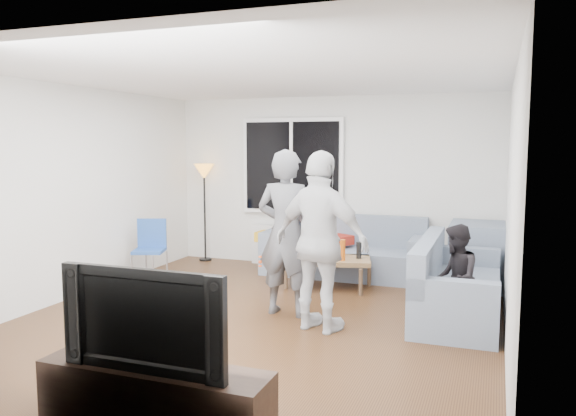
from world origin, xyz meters
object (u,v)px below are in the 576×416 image
at_px(sofa_right_section, 459,279).
at_px(tv_console, 155,398).
at_px(television, 153,316).
at_px(side_chair, 149,252).
at_px(floor_lamp, 205,213).
at_px(coffee_table, 328,273).
at_px(spectator_right, 455,279).
at_px(spectator_back, 290,230).
at_px(player_left, 286,233).
at_px(player_right, 321,242).
at_px(sofa_back_section, 343,246).

distance_m(sofa_right_section, tv_console, 3.72).
bearing_deg(television, side_chair, 124.35).
bearing_deg(floor_lamp, coffee_table, -23.01).
distance_m(sofa_right_section, spectator_right, 0.57).
bearing_deg(coffee_table, spectator_right, -37.04).
bearing_deg(spectator_back, television, -85.25).
relative_size(player_left, tv_console, 1.15).
relative_size(side_chair, floor_lamp, 0.55).
xyz_separation_m(floor_lamp, television, (2.35, -5.03, -0.00)).
height_order(sofa_right_section, spectator_back, spectator_back).
height_order(sofa_right_section, player_right, player_right).
bearing_deg(sofa_right_section, coffee_table, 66.89).
height_order(sofa_back_section, side_chair, side_chair).
xyz_separation_m(side_chair, spectator_right, (4.07, -0.70, 0.12)).
height_order(coffee_table, tv_console, tv_console).
bearing_deg(side_chair, floor_lamp, 70.43).
distance_m(coffee_table, tv_console, 4.02).
relative_size(sofa_back_section, coffee_table, 2.09).
bearing_deg(player_right, coffee_table, -59.50).
bearing_deg(spectator_right, side_chair, -105.12).
height_order(spectator_back, television, spectator_back).
height_order(player_right, television, player_right).
xyz_separation_m(sofa_back_section, player_left, (-0.12, -2.04, 0.49)).
bearing_deg(sofa_back_section, tv_console, -90.30).
height_order(sofa_back_section, player_right, player_right).
xyz_separation_m(player_left, tv_console, (0.09, -2.73, -0.70)).
distance_m(coffee_table, spectator_back, 1.20).
height_order(sofa_back_section, floor_lamp, floor_lamp).
bearing_deg(player_right, sofa_back_section, -63.87).
bearing_deg(player_right, tv_console, 96.13).
distance_m(player_left, television, 2.73).
bearing_deg(player_left, sofa_right_section, -159.67).
bearing_deg(side_chair, spectator_right, -29.39).
bearing_deg(side_chair, coffee_table, -5.87).
bearing_deg(player_left, tv_console, 94.61).
bearing_deg(player_left, spectator_right, -176.78).
relative_size(spectator_back, tv_console, 0.78).
relative_size(sofa_back_section, floor_lamp, 1.47).
bearing_deg(coffee_table, tv_console, -90.22).
distance_m(sofa_back_section, coffee_table, 0.78).
bearing_deg(floor_lamp, player_left, -45.51).
relative_size(sofa_back_section, player_right, 1.26).
xyz_separation_m(coffee_table, spectator_right, (1.70, -1.28, 0.35)).
height_order(sofa_right_section, player_left, player_left).
relative_size(player_left, spectator_right, 1.67).
relative_size(sofa_back_section, spectator_back, 1.85).
distance_m(spectator_back, television, 4.87).
distance_m(sofa_right_section, player_right, 1.68).
bearing_deg(spectator_back, player_left, -75.87).
distance_m(coffee_table, television, 4.07).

